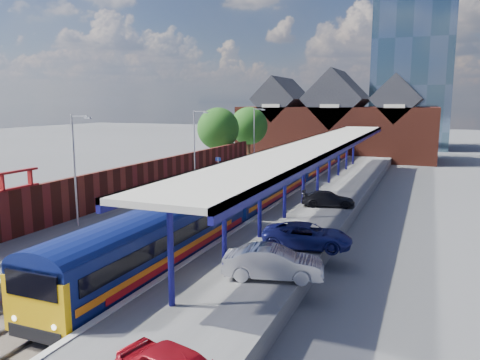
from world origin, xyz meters
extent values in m
plane|color=#5B5B5E|center=(0.00, 30.00, 0.00)|extent=(240.00, 240.00, 0.00)
cube|color=#473D33|center=(0.00, 20.00, 0.03)|extent=(6.00, 76.00, 0.06)
cube|color=slate|center=(-2.22, 20.00, 0.12)|extent=(0.07, 76.00, 0.14)
cube|color=slate|center=(-0.78, 20.00, 0.12)|extent=(0.07, 76.00, 0.14)
cube|color=slate|center=(0.78, 20.00, 0.12)|extent=(0.07, 76.00, 0.14)
cube|color=slate|center=(2.22, 20.00, 0.12)|extent=(0.07, 76.00, 0.14)
cube|color=#565659|center=(-5.50, 20.00, 0.50)|extent=(5.00, 76.00, 1.00)
cube|color=#565659|center=(6.00, 20.00, 0.50)|extent=(6.00, 76.00, 1.00)
cube|color=silver|center=(-3.15, 20.00, 1.02)|extent=(0.30, 76.00, 0.05)
cube|color=silver|center=(3.15, 20.00, 1.02)|extent=(0.30, 76.00, 0.05)
cube|color=yellow|center=(-3.75, 20.00, 1.01)|extent=(0.14, 76.00, 0.01)
cube|color=#0B1653|center=(1.50, 2.67, 1.90)|extent=(2.81, 16.00, 2.50)
cube|color=#0B1653|center=(1.50, 2.67, 3.15)|extent=(2.81, 16.00, 0.60)
cube|color=#0B1653|center=(1.50, 19.27, 1.90)|extent=(2.81, 16.00, 2.50)
cube|color=#0B1653|center=(1.50, 19.27, 3.15)|extent=(2.81, 16.00, 0.60)
cube|color=#0B1653|center=(1.50, 35.87, 1.90)|extent=(2.81, 16.00, 2.50)
cube|color=#0B1653|center=(1.50, 35.87, 3.15)|extent=(2.81, 16.00, 0.60)
cube|color=#0B1653|center=(1.50, 52.47, 1.90)|extent=(2.81, 16.00, 2.50)
cube|color=#0B1653|center=(1.50, 52.47, 3.15)|extent=(2.81, 16.00, 0.60)
cube|color=black|center=(0.08, 27.57, 2.35)|extent=(0.04, 60.54, 0.70)
cube|color=orange|center=(0.07, 27.57, 1.55)|extent=(0.03, 55.27, 0.30)
cube|color=#AD0B12|center=(0.06, 27.57, 1.30)|extent=(0.03, 55.27, 0.30)
cube|color=#F2B20C|center=(1.50, -5.25, 1.70)|extent=(2.82, 0.30, 2.10)
cube|color=black|center=(1.50, -5.35, 2.55)|extent=(2.30, 0.16, 0.90)
cube|color=black|center=(1.50, -2.93, 0.30)|extent=(2.00, 2.40, 0.60)
cube|color=black|center=(1.50, 58.07, 0.30)|extent=(2.00, 2.40, 0.60)
cylinder|color=#12105E|center=(5.00, -2.00, 3.10)|extent=(0.24, 0.24, 4.20)
cylinder|color=#12105E|center=(5.00, 3.00, 3.10)|extent=(0.24, 0.24, 4.20)
cylinder|color=#12105E|center=(5.00, 8.00, 3.10)|extent=(0.24, 0.24, 4.20)
cylinder|color=#12105E|center=(5.00, 13.00, 3.10)|extent=(0.24, 0.24, 4.20)
cylinder|color=#12105E|center=(5.00, 18.00, 3.10)|extent=(0.24, 0.24, 4.20)
cylinder|color=#12105E|center=(5.00, 23.00, 3.10)|extent=(0.24, 0.24, 4.20)
cylinder|color=#12105E|center=(5.00, 28.00, 3.10)|extent=(0.24, 0.24, 4.20)
cylinder|color=#12105E|center=(5.00, 33.00, 3.10)|extent=(0.24, 0.24, 4.20)
cylinder|color=#12105E|center=(5.00, 38.00, 3.10)|extent=(0.24, 0.24, 4.20)
cylinder|color=#12105E|center=(5.00, 43.00, 3.10)|extent=(0.24, 0.24, 4.20)
cube|color=beige|center=(5.50, 22.00, 5.35)|extent=(4.50, 52.00, 0.25)
cube|color=#12105E|center=(3.35, 22.00, 5.20)|extent=(0.20, 52.00, 0.55)
cube|color=#12105E|center=(7.65, 22.00, 5.20)|extent=(0.20, 52.00, 0.55)
cylinder|color=#A5A8AA|center=(-6.50, 6.00, 4.50)|extent=(0.12, 0.12, 7.00)
cube|color=#A5A8AA|center=(-5.90, 6.00, 7.90)|extent=(1.20, 0.08, 0.08)
cube|color=#A5A8AA|center=(-5.30, 6.00, 7.80)|extent=(0.45, 0.18, 0.12)
cylinder|color=#A5A8AA|center=(-6.50, 22.00, 4.50)|extent=(0.12, 0.12, 7.00)
cube|color=#A5A8AA|center=(-5.90, 22.00, 7.90)|extent=(1.20, 0.08, 0.08)
cube|color=#A5A8AA|center=(-5.30, 22.00, 7.80)|extent=(0.45, 0.18, 0.12)
cylinder|color=#A5A8AA|center=(-6.50, 38.00, 4.50)|extent=(0.12, 0.12, 7.00)
cube|color=#A5A8AA|center=(-5.90, 38.00, 7.90)|extent=(1.20, 0.08, 0.08)
cube|color=#A5A8AA|center=(-5.30, 38.00, 7.80)|extent=(0.45, 0.18, 0.12)
cylinder|color=#A5A8AA|center=(-5.00, 24.00, 2.25)|extent=(0.08, 0.08, 2.50)
cube|color=#0C194C|center=(-5.00, 24.00, 3.30)|extent=(0.55, 0.06, 0.35)
cube|color=#5E2418|center=(-8.10, 14.00, 2.40)|extent=(0.35, 50.00, 2.80)
cube|color=maroon|center=(-8.10, 2.00, 4.30)|extent=(0.30, 0.12, 1.00)
cube|color=maroon|center=(-8.10, 4.00, 4.30)|extent=(0.30, 0.12, 1.00)
cube|color=#5E2418|center=(0.00, 58.00, 4.00)|extent=(30.00, 12.00, 8.00)
cube|color=#232328|center=(-9.00, 58.00, 9.20)|extent=(7.13, 12.00, 7.13)
cube|color=#232328|center=(0.00, 58.00, 9.20)|extent=(9.16, 12.00, 9.16)
cube|color=#232328|center=(9.00, 58.00, 9.20)|extent=(7.13, 12.00, 7.13)
cube|color=beige|center=(-9.00, 51.95, 8.20)|extent=(2.80, 0.15, 0.50)
cube|color=beige|center=(0.00, 51.95, 8.20)|extent=(2.80, 0.15, 0.50)
cube|color=beige|center=(9.00, 51.95, 8.20)|extent=(2.80, 0.15, 0.50)
cube|color=#48677C|center=(10.00, 80.00, 20.00)|extent=(14.00, 14.00, 40.00)
cylinder|color=#382314|center=(-10.50, 36.00, 2.00)|extent=(0.44, 0.44, 4.00)
sphere|color=#164713|center=(-10.50, 36.00, 5.50)|extent=(5.20, 5.20, 5.20)
sphere|color=#164713|center=(-9.70, 35.50, 4.80)|extent=(3.20, 3.20, 3.20)
cylinder|color=#382314|center=(-9.50, 44.00, 2.00)|extent=(0.44, 0.44, 4.00)
sphere|color=#164713|center=(-9.50, 44.00, 5.50)|extent=(5.20, 5.20, 5.20)
sphere|color=#164713|center=(-8.70, 43.50, 4.80)|extent=(3.20, 3.20, 3.20)
imported|color=silver|center=(7.75, 2.13, 1.73)|extent=(4.64, 2.50, 1.45)
imported|color=black|center=(7.03, 17.57, 1.57)|extent=(4.18, 2.43, 1.14)
imported|color=navy|center=(8.05, 7.08, 1.66)|extent=(5.03, 2.84, 1.33)
cube|color=#A1A4A6|center=(2.21, -3.69, 0.50)|extent=(0.83, 0.99, 1.00)
camera|label=1|loc=(13.81, -16.74, 8.73)|focal=35.00mm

